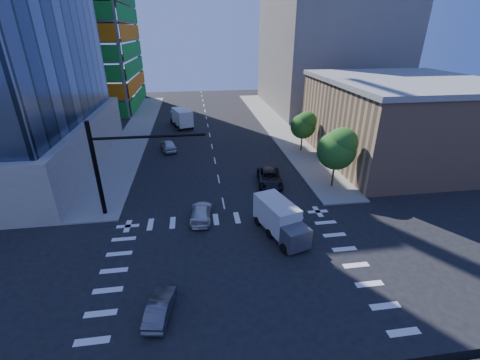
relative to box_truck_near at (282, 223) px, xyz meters
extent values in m
plane|color=black|center=(-4.36, -5.55, -1.29)|extent=(160.00, 160.00, 0.00)
cube|color=silver|center=(-4.36, -5.55, -1.28)|extent=(20.00, 20.00, 0.01)
cube|color=gray|center=(8.14, 34.45, -1.21)|extent=(5.00, 60.00, 0.15)
cube|color=gray|center=(-16.86, 34.45, -1.21)|extent=(5.00, 60.00, 0.15)
cube|color=tan|center=(20.64, 16.45, 3.71)|extent=(20.00, 22.00, 10.00)
cube|color=slate|center=(20.64, 16.45, 9.01)|extent=(20.50, 22.50, 0.60)
cube|color=slate|center=(22.64, 49.45, 12.71)|extent=(24.00, 30.00, 28.00)
cylinder|color=black|center=(-15.86, 5.95, 3.36)|extent=(0.40, 0.40, 9.00)
cylinder|color=black|center=(-10.86, 5.95, 6.26)|extent=(10.00, 0.24, 0.24)
imported|color=black|center=(-9.86, 5.95, 5.16)|extent=(0.16, 0.20, 1.00)
cylinder|color=#382316|center=(8.14, 8.45, 0.00)|extent=(0.20, 0.20, 2.27)
sphere|color=#1C4913|center=(8.14, 8.45, 3.09)|extent=(4.16, 4.16, 4.16)
sphere|color=#347727|center=(8.54, 8.15, 4.06)|extent=(3.25, 3.25, 3.25)
cylinder|color=#382316|center=(8.44, 20.45, -0.17)|extent=(0.20, 0.20, 1.92)
sphere|color=#1C4913|center=(8.44, 20.45, 2.44)|extent=(3.52, 3.52, 3.52)
sphere|color=#347727|center=(8.84, 20.15, 3.26)|extent=(2.75, 2.75, 2.75)
imported|color=black|center=(1.34, 10.23, -0.49)|extent=(3.31, 5.98, 1.58)
imported|color=silver|center=(-6.70, 3.81, -0.62)|extent=(2.27, 4.72, 1.33)
imported|color=#BABDC2|center=(-10.84, 23.55, -0.49)|extent=(3.00, 4.98, 1.59)
imported|color=#49484D|center=(-9.60, -7.18, -0.67)|extent=(1.93, 3.90, 1.23)
cube|color=#BABABC|center=(0.00, 0.00, 0.44)|extent=(3.41, 4.98, 2.36)
cube|color=#48474F|center=(0.00, 0.00, -0.15)|extent=(2.47, 2.17, 1.73)
cube|color=silver|center=(-9.21, 36.56, 0.69)|extent=(3.93, 5.71, 2.70)
cube|color=#48474F|center=(-9.21, 36.56, 0.01)|extent=(2.84, 2.50, 1.98)
camera|label=1|loc=(-6.80, -22.31, 14.82)|focal=24.00mm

